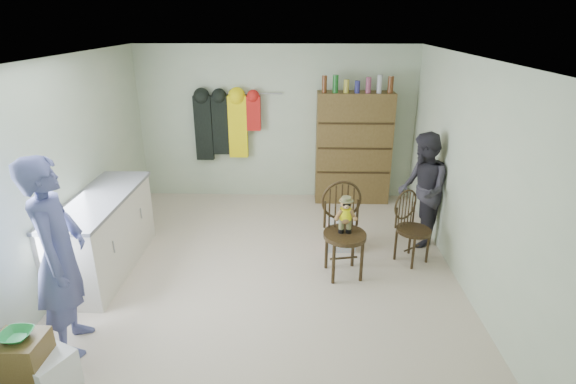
{
  "coord_description": "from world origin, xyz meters",
  "views": [
    {
      "loc": [
        0.38,
        -4.75,
        2.89
      ],
      "look_at": [
        0.25,
        0.2,
        0.95
      ],
      "focal_mm": 28.0,
      "sensor_mm": 36.0,
      "label": 1
    }
  ],
  "objects_px": {
    "counter": "(104,234)",
    "chair_far": "(411,224)",
    "chair_front": "(344,223)",
    "dresser": "(353,147)"
  },
  "relations": [
    {
      "from": "dresser",
      "to": "counter",
      "type": "bearing_deg",
      "value": -144.32
    },
    {
      "from": "chair_front",
      "to": "dresser",
      "type": "distance_m",
      "value": 2.35
    },
    {
      "from": "counter",
      "to": "dresser",
      "type": "distance_m",
      "value": 3.96
    },
    {
      "from": "counter",
      "to": "chair_far",
      "type": "relative_size",
      "value": 2.03
    },
    {
      "from": "counter",
      "to": "chair_far",
      "type": "bearing_deg",
      "value": 4.88
    },
    {
      "from": "counter",
      "to": "chair_far",
      "type": "distance_m",
      "value": 3.73
    },
    {
      "from": "chair_front",
      "to": "dresser",
      "type": "height_order",
      "value": "dresser"
    },
    {
      "from": "chair_front",
      "to": "counter",
      "type": "bearing_deg",
      "value": 169.19
    },
    {
      "from": "chair_front",
      "to": "chair_far",
      "type": "bearing_deg",
      "value": 10.46
    },
    {
      "from": "chair_front",
      "to": "chair_far",
      "type": "distance_m",
      "value": 0.93
    }
  ]
}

